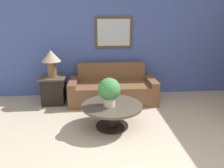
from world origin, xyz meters
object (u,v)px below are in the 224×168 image
object	(u,v)px
table_lamp	(51,59)
coffee_table	(112,111)
potted_plant_on_table	(109,90)
couch_main	(112,89)
side_table	(54,90)

from	to	relation	value
table_lamp	coffee_table	bearing A→B (deg)	-45.43
coffee_table	potted_plant_on_table	xyz separation A→B (m)	(-0.05, -0.05, 0.40)
couch_main	coffee_table	distance (m)	1.28
side_table	coffee_table	bearing A→B (deg)	-45.43
side_table	table_lamp	size ratio (longest dim) A/B	1.06
table_lamp	couch_main	bearing A→B (deg)	0.92
potted_plant_on_table	table_lamp	bearing A→B (deg)	132.12
coffee_table	table_lamp	world-z (taller)	table_lamp
couch_main	table_lamp	bearing A→B (deg)	-179.08
side_table	potted_plant_on_table	distance (m)	1.81
coffee_table	potted_plant_on_table	bearing A→B (deg)	-134.11
couch_main	table_lamp	xyz separation A→B (m)	(-1.35, -0.02, 0.74)
couch_main	potted_plant_on_table	world-z (taller)	potted_plant_on_table
table_lamp	potted_plant_on_table	size ratio (longest dim) A/B	1.19
side_table	potted_plant_on_table	xyz separation A→B (m)	(1.18, -1.31, 0.39)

